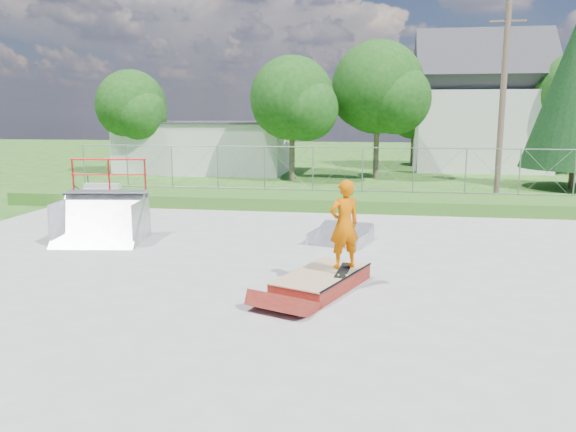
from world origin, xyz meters
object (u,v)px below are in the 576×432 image
Objects in this scene: grind_box at (322,281)px; quarter_pipe at (99,203)px; flat_bank_ramp at (341,236)px; skater at (344,228)px.

quarter_pipe is (-6.59, 3.24, 0.98)m from grind_box.
flat_bank_ramp is at bearing 110.26° from grind_box.
quarter_pipe reaches higher than grind_box.
quarter_pipe is 1.27× the size of skater.
skater reaches higher than grind_box.
flat_bank_ramp is at bearing 1.02° from quarter_pipe.
quarter_pipe is at bearing 175.52° from grind_box.
quarter_pipe is at bearing -156.53° from flat_bank_ramp.
grind_box is at bearing -33.96° from quarter_pipe.
quarter_pipe is 6.84m from flat_bank_ramp.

